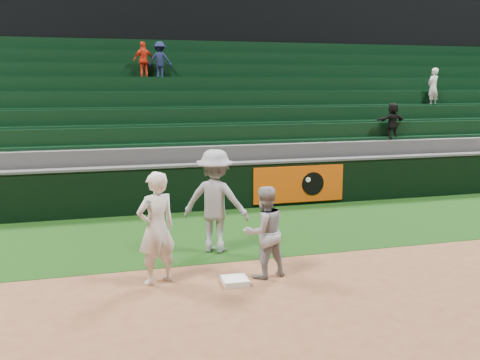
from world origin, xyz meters
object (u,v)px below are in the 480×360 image
object	(u,v)px
first_baseman	(156,228)
base_coach	(215,201)
first_base	(235,281)
baserunner	(264,232)

from	to	relation	value
first_baseman	base_coach	bearing A→B (deg)	-155.81
first_base	base_coach	distance (m)	2.05
first_baseman	base_coach	xyz separation A→B (m)	(1.33, 1.42, 0.08)
baserunner	base_coach	world-z (taller)	base_coach
baserunner	base_coach	xyz separation A→B (m)	(-0.48, 1.61, 0.23)
first_baseman	baserunner	bearing A→B (deg)	151.43
first_base	base_coach	xyz separation A→B (m)	(0.09, 1.80, 0.98)
first_base	baserunner	world-z (taller)	baserunner
first_base	first_baseman	size ratio (longest dim) A/B	0.22
first_base	base_coach	bearing A→B (deg)	87.27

